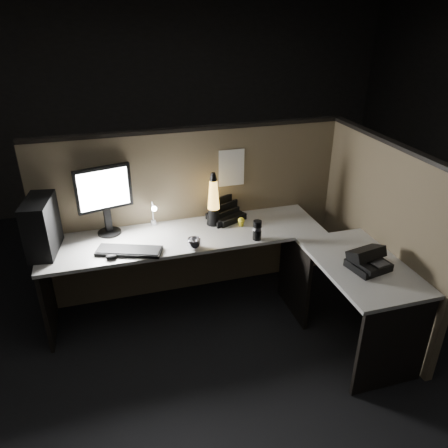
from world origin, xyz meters
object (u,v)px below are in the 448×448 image
object	(u,v)px
pc_tower	(42,226)
desk_phone	(367,260)
monitor	(104,194)
lava_lamp	(214,203)
keyboard	(129,251)

from	to	relation	value
pc_tower	desk_phone	size ratio (longest dim) A/B	1.41
monitor	desk_phone	xyz separation A→B (m)	(1.74, -1.07, -0.29)
monitor	lava_lamp	bearing A→B (deg)	-19.47
keyboard	lava_lamp	bearing A→B (deg)	41.96
keyboard	desk_phone	world-z (taller)	desk_phone
keyboard	desk_phone	size ratio (longest dim) A/B	1.64
pc_tower	lava_lamp	xyz separation A→B (m)	(1.35, 0.09, -0.02)
pc_tower	lava_lamp	size ratio (longest dim) A/B	0.92
monitor	lava_lamp	size ratio (longest dim) A/B	1.23
lava_lamp	desk_phone	distance (m)	1.32
lava_lamp	desk_phone	bearing A→B (deg)	-48.51
pc_tower	desk_phone	distance (m)	2.40
monitor	keyboard	distance (m)	0.52
keyboard	desk_phone	distance (m)	1.76
desk_phone	keyboard	bearing A→B (deg)	145.62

